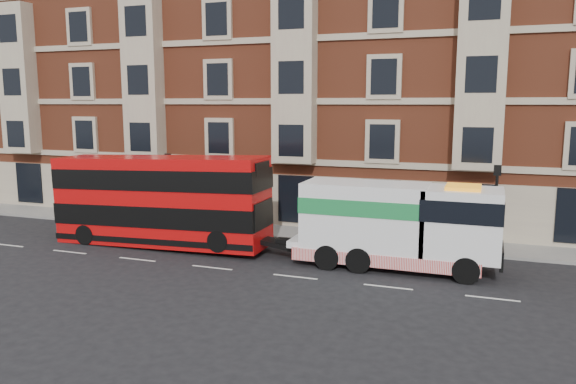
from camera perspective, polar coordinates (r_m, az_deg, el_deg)
The scene contains 8 objects.
ground at distance 25.95m, azimuth -7.72°, elevation -7.63°, with size 120.00×120.00×0.00m, color black.
sidewalk at distance 32.53m, azimuth -1.61°, elevation -3.99°, with size 90.00×3.00×0.15m, color slate.
victorian_terrace at distance 38.72m, azimuth 3.19°, elevation 12.97°, with size 45.00×12.00×20.40m.
lamp_post_west at distance 33.57m, azimuth -12.03°, elevation 0.74°, with size 0.35×0.15×4.35m.
lamp_post_east at distance 28.59m, azimuth 20.34°, elevation -1.05°, with size 0.35×0.15×4.35m.
double_decker_bus at distance 29.80m, azimuth -12.84°, elevation -0.71°, with size 11.53×2.65×4.67m.
tow_truck at distance 25.57m, azimuth 10.66°, elevation -3.23°, with size 9.24×2.73×3.85m.
pedestrian at distance 36.33m, azimuth -16.79°, elevation -1.67°, with size 0.55×0.36×1.50m, color black.
Camera 1 is at (11.59, -22.00, 7.40)m, focal length 35.00 mm.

